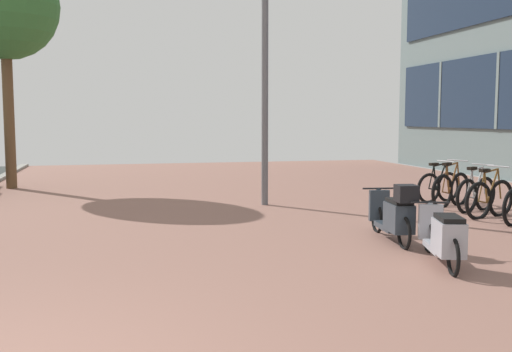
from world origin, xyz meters
TOP-DOWN VIEW (x-y plane):
  - bicycle_rack_04 at (7.78, 5.60)m, footprint 1.32×0.54m
  - bicycle_rack_05 at (7.96, 6.30)m, footprint 1.25×0.61m
  - bicycle_rack_06 at (7.84, 7.00)m, footprint 1.27×0.67m
  - bicycle_rack_07 at (7.96, 7.70)m, footprint 1.23×0.48m
  - scooter_near at (5.03, 3.93)m, footprint 0.57×1.73m
  - scooter_mid at (5.00, 2.55)m, footprint 0.75×1.67m
  - lamp_post at (4.09, 8.09)m, footprint 0.20×0.52m
  - street_tree at (-1.67, 12.46)m, footprint 2.74×2.74m

SIDE VIEW (x-z plane):
  - bicycle_rack_07 at x=7.96m, z-range -0.14..0.80m
  - bicycle_rack_05 at x=7.96m, z-range -0.14..0.82m
  - bicycle_rack_04 at x=7.78m, z-range -0.15..0.84m
  - bicycle_rack_06 at x=7.84m, z-range -0.15..0.85m
  - scooter_mid at x=5.00m, z-range 0.00..0.73m
  - scooter_near at x=5.03m, z-range -0.05..0.89m
  - lamp_post at x=4.09m, z-range 0.32..6.25m
  - street_tree at x=-1.67m, z-range 1.63..7.69m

